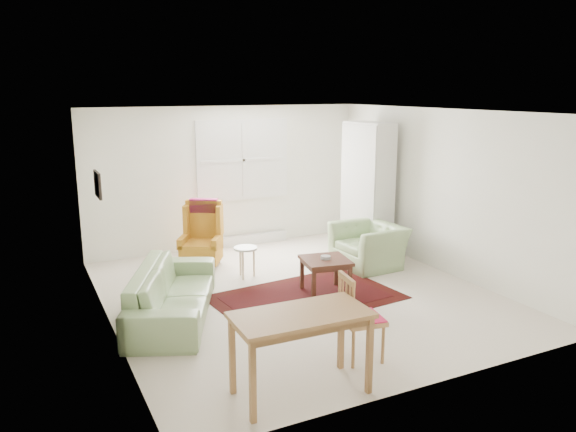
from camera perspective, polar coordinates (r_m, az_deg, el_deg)
name	(u,v)px	position (r m, az deg, el deg)	size (l,w,h in m)	color
room	(292,203)	(7.72, 0.42, 1.38)	(5.04, 5.54, 2.51)	beige
rug	(306,297)	(7.74, 1.83, -8.19)	(2.44, 1.57, 0.02)	black
sofa	(173,283)	(7.12, -11.64, -6.68)	(2.19, 0.85, 0.88)	#87A46D
armchair	(369,241)	(9.05, 8.20, -2.57)	(1.04, 0.91, 0.81)	#87A46D
wingback_chair	(201,235)	(8.99, -8.86, -1.88)	(0.61, 0.65, 1.06)	#B3751B
coffee_table	(325,276)	(7.83, 3.82, -6.10)	(0.62, 0.62, 0.50)	#411E14
stool	(246,262)	(8.50, -4.32, -4.67)	(0.35, 0.35, 0.48)	white
cabinet	(368,187)	(9.82, 8.11, 2.90)	(0.47, 0.89, 2.24)	silver
desk	(301,353)	(5.33, 1.31, -13.78)	(1.26, 0.63, 0.80)	#9F7140
desk_chair	(362,317)	(5.97, 7.55, -10.13)	(0.41, 0.41, 0.94)	#9F7140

